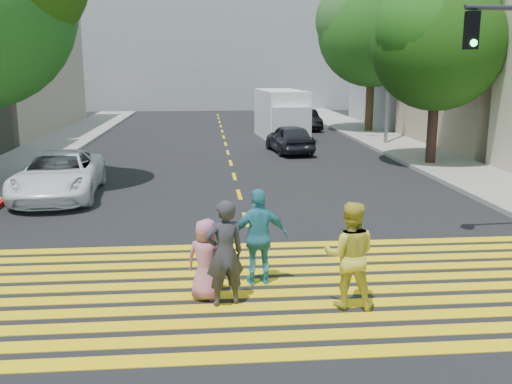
{
  "coord_description": "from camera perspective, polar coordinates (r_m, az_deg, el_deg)",
  "views": [
    {
      "loc": [
        -1.0,
        -8.36,
        3.91
      ],
      "look_at": [
        0.0,
        3.0,
        1.4
      ],
      "focal_mm": 40.0,
      "sensor_mm": 36.0,
      "label": 1
    }
  ],
  "objects": [
    {
      "name": "ground",
      "position": [
        9.29,
        1.67,
        -12.5
      ],
      "size": [
        120.0,
        120.0,
        0.0
      ],
      "primitive_type": "plane",
      "color": "black"
    },
    {
      "name": "sidewalk_left",
      "position": [
        31.51,
        -18.83,
        4.76
      ],
      "size": [
        3.0,
        40.0,
        0.15
      ],
      "primitive_type": "cube",
      "color": "gray",
      "rests_on": "ground"
    },
    {
      "name": "sidewalk_right",
      "position": [
        25.51,
        16.92,
        3.23
      ],
      "size": [
        3.0,
        60.0,
        0.15
      ],
      "primitive_type": "cube",
      "color": "gray",
      "rests_on": "ground"
    },
    {
      "name": "crosswalk",
      "position": [
        10.45,
        0.84,
        -9.54
      ],
      "size": [
        13.4,
        5.3,
        0.01
      ],
      "color": "yellow",
      "rests_on": "ground"
    },
    {
      "name": "lane_line",
      "position": [
        31.13,
        -3.17,
        5.19
      ],
      "size": [
        0.12,
        34.4,
        0.01
      ],
      "color": "yellow",
      "rests_on": "ground"
    },
    {
      "name": "building_right_grey",
      "position": [
        41.58,
        18.1,
        13.32
      ],
      "size": [
        10.0,
        10.0,
        10.0
      ],
      "primitive_type": "cube",
      "color": "gray",
      "rests_on": "ground"
    },
    {
      "name": "backdrop_block",
      "position": [
        56.41,
        -4.15,
        14.51
      ],
      "size": [
        30.0,
        8.0,
        12.0
      ],
      "primitive_type": "cube",
      "color": "gray",
      "rests_on": "ground"
    },
    {
      "name": "tree_right_near",
      "position": [
        23.8,
        17.85,
        14.53
      ],
      "size": [
        6.5,
        6.42,
        7.43
      ],
      "rotation": [
        0.0,
        0.0,
        0.31
      ],
      "color": "#371E18",
      "rests_on": "ground"
    },
    {
      "name": "tree_right_far",
      "position": [
        35.32,
        11.75,
        15.99
      ],
      "size": [
        7.82,
        7.4,
        9.28
      ],
      "rotation": [
        0.0,
        0.0,
        -0.17
      ],
      "color": "black",
      "rests_on": "ground"
    },
    {
      "name": "pedestrian_man",
      "position": [
        9.46,
        -3.16,
        -6.15
      ],
      "size": [
        0.75,
        0.6,
        1.81
      ],
      "primitive_type": "imported",
      "rotation": [
        0.0,
        0.0,
        3.42
      ],
      "color": "#2F2E35",
      "rests_on": "ground"
    },
    {
      "name": "pedestrian_woman",
      "position": [
        9.51,
        9.35,
        -6.24
      ],
      "size": [
        0.99,
        0.85,
        1.79
      ],
      "primitive_type": "imported",
      "rotation": [
        0.0,
        0.0,
        2.93
      ],
      "color": "gold",
      "rests_on": "ground"
    },
    {
      "name": "pedestrian_child",
      "position": [
        9.79,
        -5.01,
        -6.73
      ],
      "size": [
        0.8,
        0.66,
        1.41
      ],
      "primitive_type": "imported",
      "rotation": [
        0.0,
        0.0,
        2.78
      ],
      "color": "#BC6D85",
      "rests_on": "ground"
    },
    {
      "name": "pedestrian_extra",
      "position": [
        10.35,
        0.34,
        -4.54
      ],
      "size": [
        1.1,
        0.58,
        1.78
      ],
      "primitive_type": "imported",
      "rotation": [
        0.0,
        0.0,
        3.28
      ],
      "color": "teal",
      "rests_on": "ground"
    },
    {
      "name": "white_sedan",
      "position": [
        18.34,
        -19.12,
        1.63
      ],
      "size": [
        2.59,
        5.13,
        1.39
      ],
      "primitive_type": "imported",
      "rotation": [
        0.0,
        0.0,
        0.06
      ],
      "color": "white",
      "rests_on": "ground"
    },
    {
      "name": "dark_car_near",
      "position": [
        26.51,
        3.38,
        5.37
      ],
      "size": [
        2.05,
        4.09,
        1.34
      ],
      "primitive_type": "imported",
      "rotation": [
        0.0,
        0.0,
        3.26
      ],
      "color": "black",
      "rests_on": "ground"
    },
    {
      "name": "silver_car",
      "position": [
        36.89,
        1.92,
        7.3
      ],
      "size": [
        2.26,
        4.48,
        1.25
      ],
      "primitive_type": "imported",
      "rotation": [
        0.0,
        0.0,
        3.27
      ],
      "color": "gray",
      "rests_on": "ground"
    },
    {
      "name": "dark_car_parked",
      "position": [
        36.4,
        4.99,
        7.21
      ],
      "size": [
        1.56,
        3.93,
        1.27
      ],
      "primitive_type": "imported",
      "rotation": [
        0.0,
        0.0,
        0.06
      ],
      "color": "black",
      "rests_on": "ground"
    },
    {
      "name": "white_van",
      "position": [
        31.81,
        2.6,
        7.62
      ],
      "size": [
        2.51,
        5.76,
        2.65
      ],
      "rotation": [
        0.0,
        0.0,
        0.08
      ],
      "color": "white",
      "rests_on": "ground"
    },
    {
      "name": "street_lamp",
      "position": [
        29.46,
        12.93,
        15.42
      ],
      "size": [
        2.21,
        0.32,
        9.77
      ],
      "rotation": [
        0.0,
        0.0,
        -0.05
      ],
      "color": "gray",
      "rests_on": "ground"
    }
  ]
}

